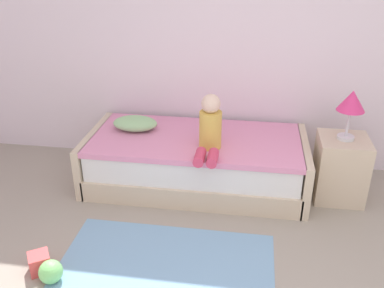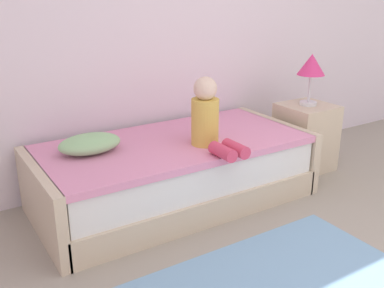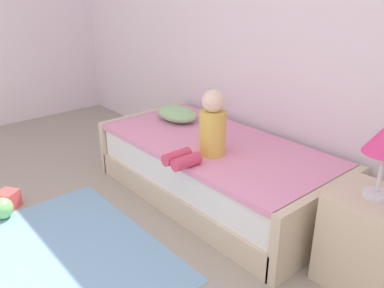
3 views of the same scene
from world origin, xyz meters
name	(u,v)px [view 3 (image 3 of 3)]	position (x,y,z in m)	size (l,w,h in m)	color
wall_rear	(324,21)	(0.00, 2.60, 1.45)	(7.20, 0.10, 2.90)	white
bed	(215,170)	(-0.49, 2.00, 0.25)	(2.11, 1.00, 0.50)	beige
nightstand	(367,241)	(0.86, 1.96, 0.30)	(0.44, 0.44, 0.60)	beige
child_figure	(208,130)	(-0.33, 1.77, 0.70)	(0.20, 0.51, 0.50)	gold
pillow	(177,114)	(-1.11, 2.10, 0.56)	(0.44, 0.30, 0.13)	#99CC8C
toy_ball	(2,208)	(-1.31, 0.50, 0.08)	(0.17, 0.17, 0.17)	#7FD872
area_rug	(70,255)	(-0.54, 0.70, 0.00)	(1.60, 1.10, 0.01)	#7AA8CC
toy_block	(8,200)	(-1.44, 0.59, 0.07)	(0.15, 0.15, 0.15)	#E54C4C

